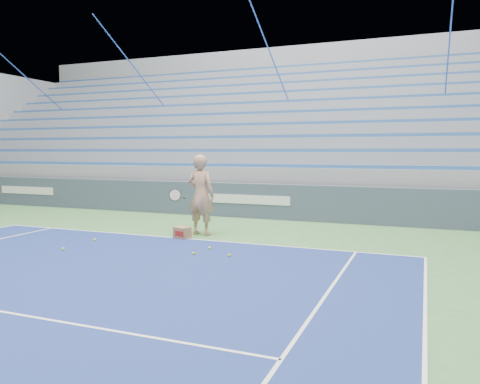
# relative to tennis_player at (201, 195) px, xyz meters

# --- Properties ---
(sponsor_barrier) EXTENTS (30.00, 0.32, 1.10)m
(sponsor_barrier) POSITION_rel_tennis_player_xyz_m (-0.13, 3.31, -0.47)
(sponsor_barrier) COLOR #3B475A
(sponsor_barrier) RESTS_ON ground
(bleachers) EXTENTS (31.00, 9.15, 7.30)m
(bleachers) POSITION_rel_tennis_player_xyz_m (-0.13, 9.03, 1.33)
(bleachers) COLOR gray
(bleachers) RESTS_ON ground
(tennis_player) EXTENTS (1.00, 0.90, 2.05)m
(tennis_player) POSITION_rel_tennis_player_xyz_m (0.00, 0.00, 0.00)
(tennis_player) COLOR tan
(tennis_player) RESTS_ON ground
(ball_box) EXTENTS (0.45, 0.40, 0.28)m
(ball_box) POSITION_rel_tennis_player_xyz_m (-0.20, -0.64, -0.88)
(ball_box) COLOR #936847
(ball_box) RESTS_ON ground
(tennis_ball_0) EXTENTS (0.07, 0.07, 0.07)m
(tennis_ball_0) POSITION_rel_tennis_player_xyz_m (0.99, -1.57, -0.99)
(tennis_ball_0) COLOR #C4D32B
(tennis_ball_0) RESTS_ON ground
(tennis_ball_1) EXTENTS (0.07, 0.07, 0.07)m
(tennis_ball_1) POSITION_rel_tennis_player_xyz_m (-1.95, -1.73, -0.99)
(tennis_ball_1) COLOR #C4D32B
(tennis_ball_1) RESTS_ON ground
(tennis_ball_2) EXTENTS (0.07, 0.07, 0.07)m
(tennis_ball_2) POSITION_rel_tennis_player_xyz_m (-1.90, -2.82, -0.99)
(tennis_ball_2) COLOR #C4D32B
(tennis_ball_2) RESTS_ON ground
(tennis_ball_3) EXTENTS (0.07, 0.07, 0.07)m
(tennis_ball_3) POSITION_rel_tennis_player_xyz_m (1.66, -2.06, -0.99)
(tennis_ball_3) COLOR #C4D32B
(tennis_ball_3) RESTS_ON ground
(tennis_ball_4) EXTENTS (0.07, 0.07, 0.07)m
(tennis_ball_4) POSITION_rel_tennis_player_xyz_m (0.91, -2.18, -0.99)
(tennis_ball_4) COLOR #C4D32B
(tennis_ball_4) RESTS_ON ground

